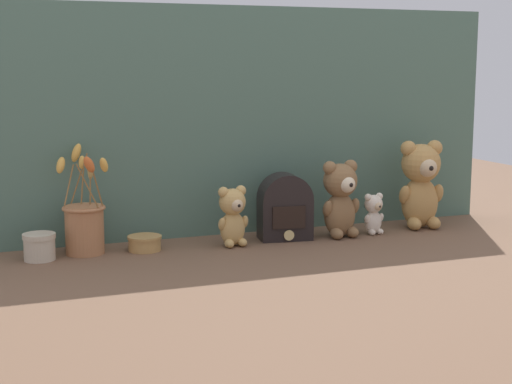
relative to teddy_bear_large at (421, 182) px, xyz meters
name	(u,v)px	position (x,y,z in m)	size (l,w,h in m)	color
ground_plane	(258,243)	(-0.61, -0.02, -0.16)	(4.00, 4.00, 0.00)	brown
backdrop_wall	(240,121)	(-0.61, 0.15, 0.22)	(1.83, 0.02, 0.75)	#4C6B5B
teddy_bear_large	(421,182)	(0.00, 0.00, 0.00)	(0.17, 0.15, 0.30)	tan
teddy_bear_medium	(341,197)	(-0.32, -0.03, -0.03)	(0.14, 0.13, 0.25)	olive
teddy_bear_small	(233,215)	(-0.70, -0.03, -0.06)	(0.10, 0.10, 0.19)	tan
teddy_bear_tiny	(374,213)	(-0.20, -0.03, -0.09)	(0.08, 0.07, 0.14)	beige
flower_vase	(84,223)	(-1.14, 0.03, -0.07)	(0.16, 0.19, 0.33)	#AD7047
vintage_radio	(285,208)	(-0.51, 0.00, -0.06)	(0.18, 0.12, 0.21)	black
decorative_tin_tall	(145,243)	(-0.97, 0.01, -0.13)	(0.10, 0.10, 0.05)	tan
decorative_tin_short	(39,247)	(-1.28, 0.00, -0.12)	(0.09, 0.09, 0.08)	beige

